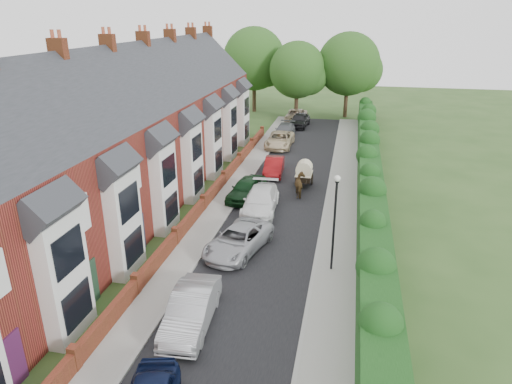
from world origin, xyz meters
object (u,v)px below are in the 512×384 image
lamppost (335,212)px  car_silver_a (191,309)px  horse_cart (304,172)px  car_black (300,120)px  car_grey (285,130)px  car_silver_b (238,240)px  car_green (247,189)px  horse (301,185)px  car_red (274,166)px  car_beige (280,140)px  car_white (261,201)px

lamppost → car_silver_a: 8.24m
horse_cart → car_black: bearing=97.8°
lamppost → horse_cart: size_ratio=1.85×
car_silver_a → car_grey: car_silver_a is taller
car_silver_b → car_black: 30.32m
car_green → horse: horse is taller
car_red → car_black: car_black is taller
horse → car_grey: bearing=-91.9°
car_silver_a → horse_cart: bearing=77.1°
car_red → car_black: (0.03, 17.12, 0.11)m
car_silver_a → car_beige: bearing=87.6°
car_silver_b → car_white: bearing=103.0°
car_white → car_black: bearing=87.8°
lamppost → horse_cart: bearing=102.9°
car_beige → car_silver_a: bearing=-88.2°
lamppost → car_silver_a: (-5.49, -5.60, -2.53)m
car_white → car_green: 2.44m
car_white → horse: bearing=52.7°
car_white → horse: 4.02m
car_white → car_beige: size_ratio=1.00×
car_silver_b → car_grey: (-1.29, 25.48, -0.02)m
lamppost → car_white: size_ratio=0.98×
car_red → car_beige: bearing=91.3°
lamppost → car_red: lamppost is taller
car_silver_b → horse: size_ratio=2.66×
car_beige → car_black: (0.88, 8.97, 0.06)m
horse → car_black: bearing=-97.3°
car_silver_a → car_black: (0.10, 36.92, 0.02)m
car_silver_b → car_black: car_black is taller
lamppost → horse: lamppost is taller
car_beige → horse_cart: (3.53, -10.38, 0.42)m
car_green → car_beige: (0.13, 13.75, -0.03)m
horse_cart → car_grey: bearing=104.2°
car_white → car_green: (-1.40, 2.00, -0.00)m
car_green → car_black: 22.74m
car_black → horse: horse is taller
car_beige → horse_cart: size_ratio=1.88×
car_beige → car_black: car_black is taller
car_silver_a → car_red: size_ratio=1.13×
lamppost → car_black: size_ratio=1.11×
car_silver_b → car_white: (0.11, 5.60, 0.06)m
car_red → car_beige: size_ratio=0.79×
car_green → car_silver_b: bearing=-70.6°
car_black → horse: 21.56m
car_green → car_black: bearing=97.2°
car_silver_a → car_red: (0.06, 19.80, -0.09)m
lamppost → car_green: bearing=126.7°
car_grey → horse_cart: horse_cart is taller
car_silver_a → car_white: bearing=83.7°
car_beige → car_grey: (-0.13, 4.13, -0.05)m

